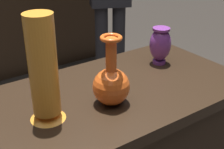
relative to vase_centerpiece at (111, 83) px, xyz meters
The scene contains 3 objects.
vase_centerpiece is the anchor object (origin of this frame).
vase_tall_behind 0.46m from the vase_centerpiece, 23.37° to the left, with size 0.11×0.11×0.19m.
vase_left_accent 0.27m from the vase_centerpiece, 169.98° to the left, with size 0.13×0.13×0.39m.
Camera 1 is at (-0.68, -0.97, 1.45)m, focal length 50.73 mm.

